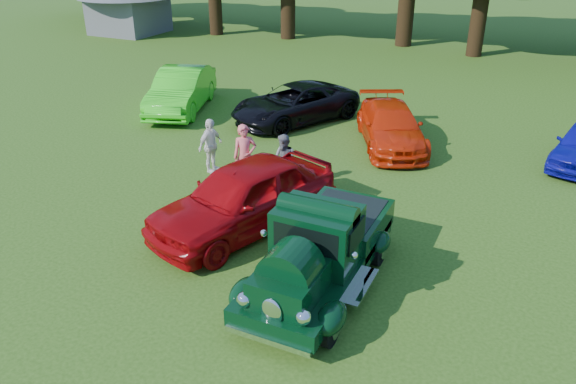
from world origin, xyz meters
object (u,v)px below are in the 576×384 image
at_px(spectator_pink, 245,156).
at_px(spectator_white, 211,146).
at_px(hero_pickup, 321,251).
at_px(red_convertible, 244,197).
at_px(back_car_lime, 181,90).
at_px(back_car_orange, 391,126).
at_px(back_car_black, 295,103).
at_px(spectator_grey, 284,162).

bearing_deg(spectator_pink, spectator_white, 123.94).
xyz_separation_m(hero_pickup, spectator_white, (-5.19, 3.99, 0.01)).
xyz_separation_m(red_convertible, spectator_pink, (-1.16, 2.14, 0.06)).
height_order(back_car_lime, spectator_pink, spectator_pink).
bearing_deg(back_car_orange, red_convertible, -129.44).
bearing_deg(back_car_orange, hero_pickup, -109.92).
bearing_deg(hero_pickup, red_convertible, 151.49).
relative_size(back_car_black, spectator_pink, 2.72).
relative_size(back_car_lime, spectator_white, 2.97).
height_order(hero_pickup, back_car_lime, hero_pickup).
relative_size(back_car_black, spectator_grey, 3.22).
height_order(hero_pickup, spectator_white, hero_pickup).
bearing_deg(spectator_pink, back_car_black, 62.43).
height_order(red_convertible, spectator_grey, red_convertible).
height_order(red_convertible, spectator_white, red_convertible).
distance_m(hero_pickup, back_car_orange, 8.51).
bearing_deg(red_convertible, spectator_grey, 113.00).
bearing_deg(spectator_pink, hero_pickup, -81.93).
bearing_deg(red_convertible, back_car_orange, 96.39).
bearing_deg(red_convertible, back_car_lime, 153.23).
bearing_deg(back_car_lime, back_car_black, -11.18).
xyz_separation_m(back_car_orange, spectator_grey, (-1.80, -4.49, 0.11)).
bearing_deg(red_convertible, hero_pickup, -8.99).
bearing_deg(back_car_orange, spectator_pink, -146.07).
xyz_separation_m(red_convertible, back_car_orange, (1.64, 7.05, -0.18)).
relative_size(back_car_black, back_car_orange, 1.08).
distance_m(back_car_black, back_car_orange, 4.03).
distance_m(hero_pickup, back_car_lime, 12.88).
bearing_deg(back_car_orange, spectator_grey, -138.17).
xyz_separation_m(back_car_orange, spectator_pink, (-2.81, -4.91, 0.25)).
xyz_separation_m(spectator_pink, spectator_grey, (1.01, 0.43, -0.14)).
bearing_deg(back_car_orange, spectator_white, -159.84).
height_order(spectator_grey, spectator_white, spectator_white).
bearing_deg(spectator_grey, back_car_lime, 175.42).
bearing_deg(spectator_white, spectator_grey, -81.91).
distance_m(red_convertible, spectator_pink, 2.43).
distance_m(red_convertible, back_car_black, 8.25).
xyz_separation_m(back_car_lime, back_car_black, (4.64, 0.67, -0.12)).
bearing_deg(spectator_grey, spectator_white, -150.45).
height_order(back_car_black, spectator_pink, spectator_pink).
height_order(back_car_black, spectator_white, spectator_white).
bearing_deg(spectator_pink, back_car_orange, 21.64).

